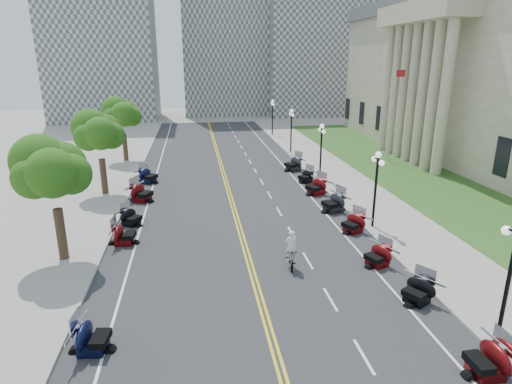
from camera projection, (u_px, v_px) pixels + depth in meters
name	position (u px, v px, depth m)	size (l,w,h in m)	color
ground	(250.00, 265.00, 22.97)	(160.00, 160.00, 0.00)	gray
road	(233.00, 205.00, 32.42)	(16.00, 90.00, 0.01)	#333335
centerline_yellow_a	(231.00, 205.00, 32.40)	(0.12, 90.00, 0.00)	yellow
centerline_yellow_b	(234.00, 205.00, 32.43)	(0.12, 90.00, 0.00)	yellow
edge_line_north	(314.00, 201.00, 33.31)	(0.12, 90.00, 0.00)	white
edge_line_south	(146.00, 209.00, 31.53)	(0.12, 90.00, 0.00)	white
lane_dash_4	(364.00, 356.00, 15.85)	(0.12, 2.00, 0.00)	white
lane_dash_5	(330.00, 299.00, 19.63)	(0.12, 2.00, 0.00)	white
lane_dash_6	(308.00, 261.00, 23.41)	(0.12, 2.00, 0.00)	white
lane_dash_7	(291.00, 233.00, 27.19)	(0.12, 2.00, 0.00)	white
lane_dash_8	(279.00, 211.00, 30.97)	(0.12, 2.00, 0.00)	white
lane_dash_9	(269.00, 195.00, 34.75)	(0.12, 2.00, 0.00)	white
lane_dash_10	(262.00, 182.00, 38.53)	(0.12, 2.00, 0.00)	white
lane_dash_11	(255.00, 171.00, 42.31)	(0.12, 2.00, 0.00)	white
lane_dash_12	(250.00, 162.00, 46.09)	(0.12, 2.00, 0.00)	white
lane_dash_13	(245.00, 154.00, 49.87)	(0.12, 2.00, 0.00)	white
lane_dash_14	(242.00, 147.00, 53.65)	(0.12, 2.00, 0.00)	white
lane_dash_15	(238.00, 141.00, 57.43)	(0.12, 2.00, 0.00)	white
lane_dash_16	(235.00, 136.00, 61.21)	(0.12, 2.00, 0.00)	white
lane_dash_17	(233.00, 132.00, 64.99)	(0.12, 2.00, 0.00)	white
lane_dash_18	(230.00, 128.00, 68.76)	(0.12, 2.00, 0.00)	white
lane_dash_19	(228.00, 124.00, 72.54)	(0.12, 2.00, 0.00)	white
sidewalk_north	(364.00, 198.00, 33.86)	(5.00, 90.00, 0.15)	#9E9991
sidewalk_south	(88.00, 211.00, 30.94)	(5.00, 90.00, 0.15)	#9E9991
lawn	(401.00, 170.00, 42.40)	(9.00, 60.00, 0.10)	#356023
distant_block_a	(102.00, 45.00, 75.19)	(18.00, 14.00, 26.00)	gray
distant_block_b	(224.00, 36.00, 83.33)	(16.00, 12.00, 30.00)	gray
distant_block_c	(317.00, 57.00, 84.18)	(20.00, 14.00, 22.00)	gray
street_lamp_1	(508.00, 284.00, 15.84)	(0.50, 1.20, 4.90)	black
street_lamp_2	(375.00, 190.00, 27.18)	(0.50, 1.20, 4.90)	black
street_lamp_3	(321.00, 152.00, 38.51)	(0.50, 1.20, 4.90)	black
street_lamp_4	(291.00, 131.00, 49.85)	(0.50, 1.20, 4.90)	black
street_lamp_5	(272.00, 118.00, 61.19)	(0.50, 1.20, 4.90)	black
flagpole	(392.00, 115.00, 44.78)	(1.10, 0.20, 10.00)	silver
tree_2	(53.00, 177.00, 22.06)	(4.80, 4.80, 9.20)	#235619
tree_3	(99.00, 137.00, 33.40)	(4.80, 4.80, 9.20)	#235619
tree_4	(122.00, 117.00, 44.74)	(4.80, 4.80, 9.20)	#235619
motorcycle_n_3	(488.00, 358.00, 14.75)	(1.94, 1.94, 1.36)	#590A0C
motorcycle_n_4	(418.00, 290.00, 19.24)	(1.82, 1.82, 1.27)	black
motorcycle_n_5	(378.00, 255.00, 22.70)	(1.79, 1.79, 1.25)	#590A0C
motorcycle_n_6	(353.00, 222.00, 27.13)	(1.86, 1.86, 1.30)	#590A0C
motorcycle_n_7	(333.00, 202.00, 30.78)	(2.15, 2.15, 1.50)	black
motorcycle_n_8	(316.00, 186.00, 34.75)	(2.12, 2.12, 1.49)	#590A0C
motorcycle_n_9	(306.00, 176.00, 38.20)	(1.78, 1.78, 1.24)	black
motorcycle_n_10	(293.00, 163.00, 42.13)	(2.21, 2.21, 1.54)	black
motorcycle_s_4	(92.00, 336.00, 15.98)	(1.89, 1.89, 1.32)	black
motorcycle_s_6	(124.00, 233.00, 25.38)	(1.95, 1.95, 1.37)	#590A0C
motorcycle_s_7	(131.00, 216.00, 28.28)	(1.77, 1.77, 1.24)	black
motorcycle_s_8	(142.00, 192.00, 32.98)	(2.20, 2.20, 1.54)	#590A0C
motorcycle_s_9	(148.00, 175.00, 37.98)	(2.11, 2.11, 1.48)	black
bicycle	(291.00, 258.00, 22.49)	(0.53, 1.88, 1.13)	#A51414
cyclist_rider	(291.00, 232.00, 22.06)	(0.64, 0.42, 1.75)	white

